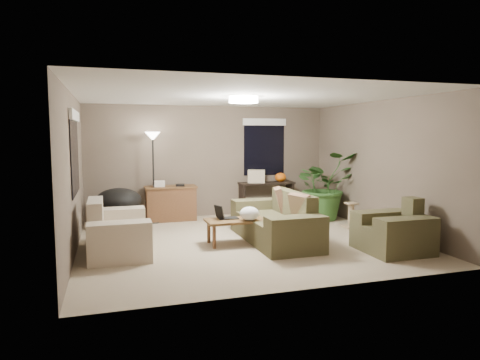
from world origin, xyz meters
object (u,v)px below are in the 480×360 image
object	(u,v)px
floor_lamp	(153,147)
main_sofa	(276,224)
loveseat	(117,234)
armchair	(393,233)
houseplant	(324,193)
cat_scratching_post	(351,217)
papasan_chair	(119,205)
desk	(171,203)
coffee_table	(235,223)
console_table	(266,195)

from	to	relation	value
floor_lamp	main_sofa	bearing A→B (deg)	-49.67
loveseat	armchair	world-z (taller)	same
loveseat	houseplant	distance (m)	4.64
armchair	floor_lamp	world-z (taller)	floor_lamp
houseplant	cat_scratching_post	xyz separation A→B (m)	(0.12, -0.91, -0.37)
loveseat	houseplant	xyz separation A→B (m)	(4.41, 1.43, 0.28)
main_sofa	armchair	size ratio (longest dim) A/B	2.20
papasan_chair	loveseat	bearing A→B (deg)	-92.39
main_sofa	loveseat	size ratio (longest dim) A/B	1.38
papasan_chair	houseplant	bearing A→B (deg)	-5.51
floor_lamp	cat_scratching_post	bearing A→B (deg)	-23.76
floor_lamp	desk	bearing A→B (deg)	17.91
cat_scratching_post	floor_lamp	bearing A→B (deg)	156.24
coffee_table	console_table	world-z (taller)	console_table
armchair	desk	world-z (taller)	armchair
main_sofa	floor_lamp	distance (m)	3.19
coffee_table	loveseat	bearing A→B (deg)	178.64
coffee_table	houseplant	size ratio (longest dim) A/B	0.67
armchair	papasan_chair	distance (m)	5.16
coffee_table	houseplant	bearing A→B (deg)	30.93
console_table	desk	bearing A→B (deg)	-177.19
main_sofa	houseplant	size ratio (longest dim) A/B	1.48
loveseat	papasan_chair	size ratio (longest dim) A/B	1.52
cat_scratching_post	desk	bearing A→B (deg)	152.35
console_table	papasan_chair	xyz separation A→B (m)	(-3.34, -0.54, 0.03)
desk	papasan_chair	xyz separation A→B (m)	(-1.09, -0.43, 0.09)
desk	houseplant	size ratio (longest dim) A/B	0.74
desk	console_table	distance (m)	2.25
loveseat	console_table	xyz separation A→B (m)	(3.42, 2.39, 0.14)
main_sofa	houseplant	world-z (taller)	houseplant
loveseat	desk	xyz separation A→B (m)	(1.17, 2.28, 0.08)
loveseat	houseplant	world-z (taller)	houseplant
coffee_table	desk	distance (m)	2.45
papasan_chair	coffee_table	bearing A→B (deg)	-45.47
coffee_table	console_table	distance (m)	2.85
main_sofa	coffee_table	distance (m)	0.75
main_sofa	papasan_chair	xyz separation A→B (m)	(-2.61, 1.90, 0.17)
papasan_chair	floor_lamp	distance (m)	1.38
main_sofa	houseplant	xyz separation A→B (m)	(1.72, 1.49, 0.29)
main_sofa	armchair	xyz separation A→B (m)	(1.52, -1.19, 0.00)
armchair	papasan_chair	bearing A→B (deg)	143.10
loveseat	floor_lamp	distance (m)	2.65
main_sofa	papasan_chair	size ratio (longest dim) A/B	2.09
coffee_table	cat_scratching_post	distance (m)	2.65
armchair	coffee_table	world-z (taller)	armchair
loveseat	coffee_table	xyz separation A→B (m)	(1.94, -0.05, 0.06)
desk	loveseat	bearing A→B (deg)	-117.16
loveseat	console_table	world-z (taller)	loveseat
armchair	cat_scratching_post	distance (m)	1.80
coffee_table	desk	size ratio (longest dim) A/B	0.91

